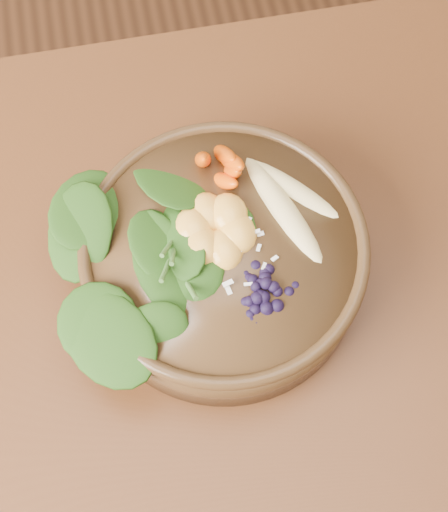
# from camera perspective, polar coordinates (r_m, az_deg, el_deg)

# --- Properties ---
(ground) EXTENTS (4.00, 4.00, 0.00)m
(ground) POSITION_cam_1_polar(r_m,az_deg,el_deg) (1.41, 4.98, -17.76)
(ground) COLOR #381E0F
(ground) RESTS_ON ground
(dining_table) EXTENTS (1.60, 0.90, 0.75)m
(dining_table) POSITION_cam_1_polar(r_m,az_deg,el_deg) (0.76, 9.00, -12.69)
(dining_table) COLOR #331C0C
(dining_table) RESTS_ON ground
(stoneware_bowl) EXTENTS (0.35, 0.35, 0.07)m
(stoneware_bowl) POSITION_cam_1_polar(r_m,az_deg,el_deg) (0.67, 0.00, -0.34)
(stoneware_bowl) COLOR #422C16
(stoneware_bowl) RESTS_ON dining_table
(kale_heap) EXTENTS (0.22, 0.21, 0.04)m
(kale_heap) POSITION_cam_1_polar(r_m,az_deg,el_deg) (0.63, -5.87, 3.34)
(kale_heap) COLOR #214810
(kale_heap) RESTS_ON stoneware_bowl
(carrot_cluster) EXTENTS (0.07, 0.07, 0.07)m
(carrot_cluster) POSITION_cam_1_polar(r_m,az_deg,el_deg) (0.64, -0.24, 9.08)
(carrot_cluster) COLOR #E14B02
(carrot_cluster) RESTS_ON stoneware_bowl
(banana_halves) EXTENTS (0.11, 0.14, 0.03)m
(banana_halves) POSITION_cam_1_polar(r_m,az_deg,el_deg) (0.65, 5.25, 5.11)
(banana_halves) COLOR #E0CC84
(banana_halves) RESTS_ON stoneware_bowl
(mandarin_cluster) EXTENTS (0.10, 0.11, 0.03)m
(mandarin_cluster) POSITION_cam_1_polar(r_m,az_deg,el_deg) (0.63, -0.72, 2.63)
(mandarin_cluster) COLOR gold
(mandarin_cluster) RESTS_ON stoneware_bowl
(blueberry_pile) EXTENTS (0.15, 0.13, 0.04)m
(blueberry_pile) POSITION_cam_1_polar(r_m,az_deg,el_deg) (0.60, 3.19, -2.06)
(blueberry_pile) COLOR black
(blueberry_pile) RESTS_ON stoneware_bowl
(coconut_flakes) EXTENTS (0.10, 0.09, 0.01)m
(coconut_flakes) POSITION_cam_1_polar(r_m,az_deg,el_deg) (0.63, 1.09, -0.09)
(coconut_flakes) COLOR white
(coconut_flakes) RESTS_ON stoneware_bowl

